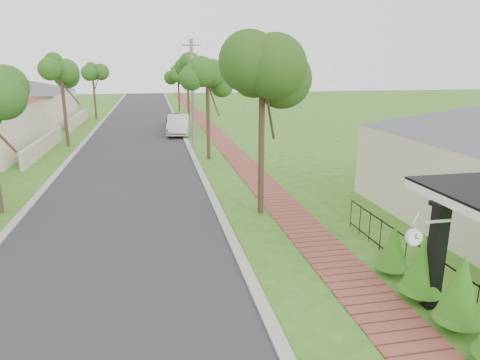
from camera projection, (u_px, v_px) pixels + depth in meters
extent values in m
plane|color=#2F6518|center=(232.00, 302.00, 10.14)|extent=(160.00, 160.00, 0.00)
cube|color=#28282B|center=(134.00, 149.00, 28.50)|extent=(7.00, 120.00, 0.02)
cube|color=#9E9E99|center=(189.00, 147.00, 29.20)|extent=(0.30, 120.00, 0.10)
cube|color=#9E9E99|center=(77.00, 151.00, 27.81)|extent=(0.30, 120.00, 0.10)
cube|color=brown|center=(226.00, 146.00, 29.69)|extent=(1.50, 120.00, 0.03)
cube|color=black|center=(436.00, 255.00, 9.73)|extent=(0.30, 0.30, 2.52)
cube|color=black|center=(430.00, 299.00, 10.03)|extent=(0.48, 0.48, 0.24)
cube|color=black|center=(443.00, 205.00, 9.42)|extent=(0.42, 0.42, 0.10)
cube|color=black|center=(422.00, 248.00, 10.83)|extent=(0.03, 8.00, 0.03)
cube|color=black|center=(419.00, 277.00, 11.04)|extent=(0.03, 8.00, 0.03)
cylinder|color=black|center=(476.00, 306.00, 9.05)|extent=(0.02, 0.02, 1.00)
cylinder|color=black|center=(455.00, 290.00, 9.68)|extent=(0.02, 0.02, 1.00)
cylinder|color=black|center=(437.00, 276.00, 10.31)|extent=(0.02, 0.02, 1.00)
cylinder|color=black|center=(420.00, 264.00, 10.94)|extent=(0.02, 0.02, 1.00)
cylinder|color=black|center=(405.00, 253.00, 11.58)|extent=(0.02, 0.02, 1.00)
cylinder|color=black|center=(392.00, 244.00, 12.21)|extent=(0.02, 0.02, 1.00)
cylinder|color=black|center=(380.00, 235.00, 12.84)|extent=(0.02, 0.02, 1.00)
cylinder|color=black|center=(370.00, 227.00, 13.47)|extent=(0.02, 0.02, 1.00)
cylinder|color=black|center=(360.00, 220.00, 14.10)|extent=(0.02, 0.02, 1.00)
cylinder|color=black|center=(351.00, 213.00, 14.73)|extent=(0.02, 0.02, 1.00)
cylinder|color=#382619|center=(208.00, 121.00, 24.98)|extent=(0.22, 0.22, 4.55)
sphere|color=#1C4813|center=(207.00, 79.00, 24.36)|extent=(1.70, 1.70, 1.70)
cylinder|color=#382619|center=(188.00, 100.00, 38.19)|extent=(0.22, 0.22, 4.90)
sphere|color=#1C4813|center=(187.00, 70.00, 37.52)|extent=(1.70, 1.70, 1.70)
cylinder|color=#382619|center=(179.00, 94.00, 51.53)|extent=(0.22, 0.22, 4.20)
sphere|color=#1C4813|center=(178.00, 75.00, 50.96)|extent=(1.70, 1.70, 1.70)
cylinder|color=#382619|center=(65.00, 111.00, 28.90)|extent=(0.22, 0.22, 4.90)
sphere|color=#1C4813|center=(61.00, 71.00, 28.23)|extent=(1.70, 1.70, 1.70)
cylinder|color=#382619|center=(95.00, 97.00, 44.10)|extent=(0.22, 0.22, 4.55)
sphere|color=#1C4813|center=(92.00, 73.00, 43.47)|extent=(1.70, 1.70, 1.70)
sphere|color=#145A12|center=(457.00, 314.00, 8.99)|extent=(0.76, 0.76, 0.76)
cone|color=#145A12|center=(462.00, 285.00, 8.81)|extent=(0.86, 0.86, 1.36)
sphere|color=#145A12|center=(421.00, 285.00, 10.19)|extent=(0.82, 0.82, 0.82)
cone|color=#145A12|center=(424.00, 261.00, 10.02)|extent=(0.93, 0.93, 1.30)
sphere|color=#145A12|center=(392.00, 263.00, 11.45)|extent=(0.67, 0.67, 0.67)
cone|color=#145A12|center=(394.00, 244.00, 11.30)|extent=(0.76, 0.76, 1.09)
cube|color=#BFB299|center=(44.00, 145.00, 27.31)|extent=(0.25, 10.00, 1.00)
cube|color=beige|center=(4.00, 110.00, 39.08)|extent=(11.00, 10.00, 3.00)
pyramid|color=#4C4C51|center=(1.00, 84.00, 38.48)|extent=(15.56, 15.56, 1.60)
cube|color=#BFB299|center=(79.00, 119.00, 40.56)|extent=(0.25, 10.00, 1.00)
imported|color=maroon|center=(177.00, 120.00, 38.64)|extent=(2.01, 3.93, 1.28)
imported|color=silver|center=(179.00, 125.00, 34.24)|extent=(2.15, 4.92, 1.57)
cylinder|color=#382619|center=(261.00, 152.00, 15.67)|extent=(0.22, 0.22, 4.72)
sphere|color=#2D5218|center=(262.00, 82.00, 15.03)|extent=(2.35, 2.35, 2.35)
cylinder|color=slate|center=(193.00, 95.00, 28.24)|extent=(0.24, 0.24, 7.07)
cube|color=slate|center=(191.00, 45.00, 27.43)|extent=(1.20, 0.08, 0.08)
cube|color=silver|center=(439.00, 221.00, 9.03)|extent=(0.62, 0.05, 0.05)
cylinder|color=silver|center=(415.00, 229.00, 8.97)|extent=(0.02, 0.02, 0.27)
cylinder|color=silver|center=(414.00, 237.00, 9.01)|extent=(0.37, 0.10, 0.37)
cylinder|color=white|center=(415.00, 238.00, 8.96)|extent=(0.32, 0.01, 0.32)
cylinder|color=white|center=(412.00, 236.00, 9.06)|extent=(0.32, 0.01, 0.32)
cube|color=black|center=(416.00, 236.00, 8.94)|extent=(0.01, 0.01, 0.12)
cube|color=black|center=(417.00, 238.00, 8.96)|extent=(0.08, 0.01, 0.02)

